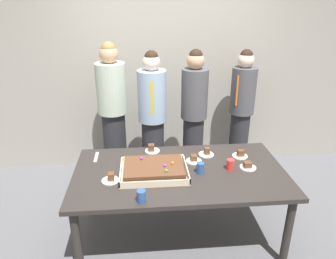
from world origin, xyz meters
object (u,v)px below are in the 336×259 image
Objects in this scene: person_far_right_suit at (153,121)px; plated_slice_far_left at (248,166)px; sheet_cake at (154,169)px; plated_slice_center_back at (194,159)px; cake_server_utensil at (96,157)px; person_serving_front at (194,119)px; plated_slice_near_right at (152,149)px; drink_cup_middle at (230,165)px; party_table at (180,178)px; drink_cup_nearest at (200,168)px; plated_slice_far_right at (207,153)px; person_green_shirt_behind at (113,113)px; person_striped_tie_right at (241,111)px; plated_slice_near_left at (240,155)px; plated_slice_center_front at (111,179)px; drink_cup_far_end at (141,196)px.

plated_slice_far_left is at bearing 44.67° from person_far_right_suit.
plated_slice_center_back is (0.39, 0.19, -0.02)m from sheet_cake.
cake_server_utensil is 1.21m from person_serving_front.
plated_slice_near_right is 0.09× the size of person_serving_front.
cake_server_utensil is (-1.25, 0.34, -0.05)m from drink_cup_middle.
party_table is 1.15× the size of person_serving_front.
person_serving_front reaches higher than plated_slice_near_right.
plated_slice_near_right is at bearing 148.45° from plated_slice_center_back.
person_serving_front is (0.09, 0.95, 0.11)m from drink_cup_nearest.
plated_slice_far_right reaches higher than plated_slice_far_left.
plated_slice_far_right is at bearing 29.35° from person_green_shirt_behind.
plated_slice_near_right is 1.50× the size of drink_cup_middle.
cake_server_utensil is 0.12× the size of person_striped_tie_right.
person_striped_tie_right is (0.92, 1.18, 0.20)m from party_table.
party_table is at bearing -136.15° from plated_slice_far_right.
plated_slice_center_front is at bearing -164.60° from plated_slice_near_left.
plated_slice_near_right is at bearing -17.26° from person_serving_front.
plated_slice_far_left is 0.09× the size of person_serving_front.
plated_slice_near_right is at bearing 167.94° from plated_slice_near_left.
drink_cup_nearest is at bearing -84.06° from plated_slice_center_back.
cake_server_utensil is at bearing -30.10° from person_green_shirt_behind.
drink_cup_far_end is 0.06× the size of person_striped_tie_right.
plated_slice_near_right is 0.72m from person_serving_front.
party_table is 1.51m from person_striped_tie_right.
plated_slice_near_right is 0.56m from plated_slice_far_right.
plated_slice_center_back is 0.76m from person_serving_front.
plated_slice_near_left is 1.00× the size of plated_slice_center_back.
cake_server_utensil is at bearing 177.99° from plated_slice_far_right.
person_striped_tie_right reaches higher than drink_cup_middle.
person_far_right_suit is at bearing 112.11° from drink_cup_nearest.
drink_cup_far_end is (-0.11, -0.41, 0.01)m from sheet_cake.
person_far_right_suit is at bearing -61.37° from person_serving_front.
sheet_cake is at bearing -163.97° from plated_slice_near_left.
sheet_cake reaches higher than plated_slice_center_back.
person_striped_tie_right reaches higher than plated_slice_near_right.
party_table is 0.95m from person_far_right_suit.
plated_slice_center_back reaches higher than party_table.
cake_server_utensil is 0.12× the size of person_serving_front.
drink_cup_nearest is 0.50× the size of cake_server_utensil.
plated_slice_near_right is 0.09× the size of person_striped_tie_right.
plated_slice_center_back is at bearing 6.77° from person_striped_tie_right.
drink_cup_middle is (0.28, 0.04, 0.00)m from drink_cup_nearest.
plated_slice_near_left is at bearing -4.21° from cake_server_utensil.
drink_cup_middle is 0.06× the size of person_striped_tie_right.
plated_slice_far_right is 0.09× the size of person_green_shirt_behind.
plated_slice_center_front reaches higher than party_table.
drink_cup_middle is (1.07, 0.10, 0.03)m from plated_slice_center_front.
drink_cup_far_end is (0.26, -0.32, 0.03)m from plated_slice_center_front.
sheet_cake is 3.98× the size of plated_slice_far_right.
person_green_shirt_behind is at bearing 81.14° from cake_server_utensil.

